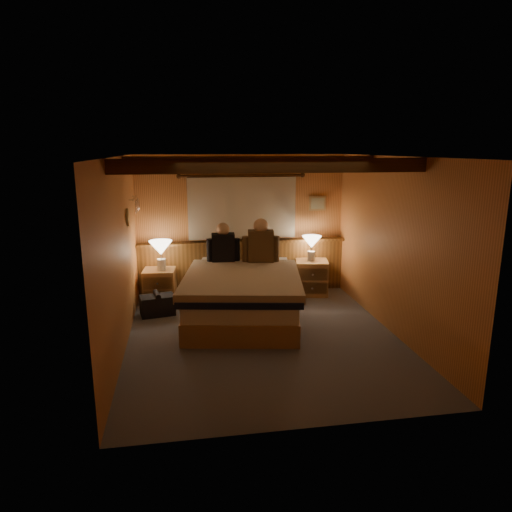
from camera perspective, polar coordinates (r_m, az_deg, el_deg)
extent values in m
plane|color=#535963|center=(6.29, 0.88, -10.10)|extent=(4.20, 4.20, 0.00)
plane|color=#B48D43|center=(5.77, 0.97, 12.33)|extent=(4.20, 4.20, 0.00)
plane|color=#DA904E|center=(7.95, -1.79, 3.92)|extent=(3.60, 0.00, 3.60)
plane|color=#DA904E|center=(5.87, -16.63, -0.03)|extent=(0.00, 4.20, 4.20)
plane|color=#DA904E|center=(6.48, 16.80, 1.17)|extent=(0.00, 4.20, 4.20)
plane|color=#DA904E|center=(3.94, 6.42, -6.03)|extent=(3.60, 0.00, 3.60)
cube|color=brown|center=(8.05, -1.69, -1.43)|extent=(3.60, 0.12, 0.90)
cube|color=brown|center=(7.88, -1.66, 1.77)|extent=(3.60, 0.22, 0.04)
cylinder|color=#492C12|center=(7.78, -1.75, 10.01)|extent=(2.10, 0.05, 0.05)
sphere|color=#492C12|center=(7.71, -9.63, 9.80)|extent=(0.08, 0.08, 0.08)
sphere|color=#492C12|center=(7.98, 5.85, 10.04)|extent=(0.08, 0.08, 0.08)
cube|color=silver|center=(7.84, -1.74, 6.00)|extent=(1.85, 0.08, 1.05)
cube|color=#492C12|center=(5.18, 2.18, 11.21)|extent=(3.60, 0.15, 0.16)
cube|color=#492C12|center=(6.66, -0.45, 11.69)|extent=(3.60, 0.15, 0.16)
cylinder|color=silver|center=(7.35, -14.96, 7.03)|extent=(0.03, 0.55, 0.03)
torus|color=silver|center=(7.21, -14.77, 5.96)|extent=(0.01, 0.21, 0.21)
torus|color=silver|center=(7.44, -14.62, 6.19)|extent=(0.01, 0.21, 0.21)
cube|color=tan|center=(8.17, 7.70, 6.54)|extent=(0.30, 0.03, 0.25)
cube|color=beige|center=(8.15, 7.73, 6.52)|extent=(0.24, 0.01, 0.19)
cube|color=#AC7F49|center=(6.85, -1.67, -6.71)|extent=(1.89, 2.30, 0.31)
cube|color=white|center=(6.76, -1.69, -4.48)|extent=(1.84, 2.26, 0.25)
cube|color=black|center=(6.46, -1.79, -3.88)|extent=(1.87, 1.91, 0.08)
cube|color=#E3A19C|center=(6.57, -1.75, -2.93)|extent=(1.95, 2.12, 0.12)
cube|color=white|center=(7.50, -4.46, -1.07)|extent=(0.67, 0.45, 0.17)
cube|color=white|center=(7.47, 1.56, -1.09)|extent=(0.67, 0.45, 0.17)
cube|color=#AC7F49|center=(7.72, -11.94, -3.67)|extent=(0.55, 0.50, 0.56)
cube|color=brown|center=(7.48, -12.19, -3.34)|extent=(0.46, 0.06, 0.20)
cube|color=brown|center=(7.55, -12.11, -4.97)|extent=(0.46, 0.06, 0.20)
cylinder|color=silver|center=(7.48, -12.19, -3.34)|extent=(0.03, 0.03, 0.03)
cylinder|color=silver|center=(7.55, -12.11, -4.97)|extent=(0.03, 0.03, 0.03)
cube|color=#AC7F49|center=(8.04, 6.93, -2.65)|extent=(0.64, 0.59, 0.60)
cube|color=brown|center=(7.78, 7.08, -2.28)|extent=(0.48, 0.12, 0.21)
cube|color=brown|center=(7.85, 7.03, -3.96)|extent=(0.48, 0.12, 0.21)
cylinder|color=silver|center=(7.78, 7.08, -2.28)|extent=(0.04, 0.04, 0.03)
cylinder|color=silver|center=(7.85, 7.03, -3.96)|extent=(0.04, 0.04, 0.03)
cylinder|color=silver|center=(7.57, -11.72, -1.06)|extent=(0.15, 0.15, 0.19)
cylinder|color=silver|center=(7.54, -11.77, -0.14)|extent=(0.02, 0.02, 0.10)
cone|color=beige|center=(7.51, -11.83, 1.02)|extent=(0.37, 0.37, 0.23)
cylinder|color=silver|center=(7.94, 6.92, 0.00)|extent=(0.13, 0.13, 0.17)
cylinder|color=silver|center=(7.91, 6.94, 0.79)|extent=(0.02, 0.02, 0.09)
cone|color=beige|center=(7.88, 6.97, 1.77)|extent=(0.33, 0.33, 0.20)
cube|color=black|center=(7.35, -4.12, 0.98)|extent=(0.38, 0.23, 0.48)
cylinder|color=black|center=(7.35, -5.75, 0.65)|extent=(0.12, 0.12, 0.38)
cylinder|color=black|center=(7.37, -2.47, 0.72)|extent=(0.12, 0.12, 0.38)
sphere|color=tan|center=(7.29, -4.16, 3.33)|extent=(0.21, 0.21, 0.21)
cube|color=#4D371E|center=(7.30, 0.60, 1.14)|extent=(0.43, 0.29, 0.53)
cylinder|color=#4D371E|center=(7.30, -1.24, 0.80)|extent=(0.13, 0.13, 0.43)
cylinder|color=#4D371E|center=(7.32, 2.44, 0.83)|extent=(0.13, 0.13, 0.43)
sphere|color=tan|center=(7.23, 0.61, 3.79)|extent=(0.23, 0.23, 0.23)
cube|color=black|center=(7.19, -12.21, -6.03)|extent=(0.56, 0.40, 0.30)
cylinder|color=black|center=(7.14, -12.28, -4.72)|extent=(0.14, 0.31, 0.08)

